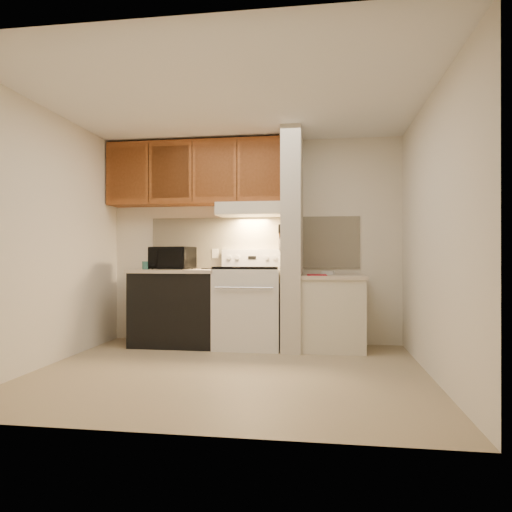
# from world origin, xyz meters

# --- Properties ---
(floor) EXTENTS (3.60, 3.60, 0.00)m
(floor) POSITION_xyz_m (0.00, 0.00, 0.00)
(floor) COLOR tan
(floor) RESTS_ON ground
(ceiling) EXTENTS (3.60, 3.60, 0.00)m
(ceiling) POSITION_xyz_m (0.00, 0.00, 2.50)
(ceiling) COLOR white
(ceiling) RESTS_ON wall_back
(wall_back) EXTENTS (3.60, 2.50, 0.02)m
(wall_back) POSITION_xyz_m (0.00, 1.50, 1.25)
(wall_back) COLOR silver
(wall_back) RESTS_ON floor
(wall_left) EXTENTS (0.02, 3.00, 2.50)m
(wall_left) POSITION_xyz_m (-1.80, 0.00, 1.25)
(wall_left) COLOR silver
(wall_left) RESTS_ON floor
(wall_right) EXTENTS (0.02, 3.00, 2.50)m
(wall_right) POSITION_xyz_m (1.80, 0.00, 1.25)
(wall_right) COLOR silver
(wall_right) RESTS_ON floor
(backsplash) EXTENTS (2.60, 0.02, 0.63)m
(backsplash) POSITION_xyz_m (0.00, 1.49, 1.24)
(backsplash) COLOR #F1E4C0
(backsplash) RESTS_ON wall_back
(range_body) EXTENTS (0.76, 0.65, 0.92)m
(range_body) POSITION_xyz_m (0.00, 1.16, 0.46)
(range_body) COLOR silver
(range_body) RESTS_ON floor
(oven_window) EXTENTS (0.50, 0.01, 0.30)m
(oven_window) POSITION_xyz_m (0.00, 0.84, 0.50)
(oven_window) COLOR black
(oven_window) RESTS_ON range_body
(oven_handle) EXTENTS (0.65, 0.02, 0.02)m
(oven_handle) POSITION_xyz_m (0.00, 0.80, 0.72)
(oven_handle) COLOR silver
(oven_handle) RESTS_ON range_body
(cooktop) EXTENTS (0.74, 0.64, 0.03)m
(cooktop) POSITION_xyz_m (0.00, 1.16, 0.94)
(cooktop) COLOR black
(cooktop) RESTS_ON range_body
(range_backguard) EXTENTS (0.76, 0.08, 0.20)m
(range_backguard) POSITION_xyz_m (0.00, 1.44, 1.05)
(range_backguard) COLOR silver
(range_backguard) RESTS_ON range_body
(range_display) EXTENTS (0.10, 0.01, 0.04)m
(range_display) POSITION_xyz_m (0.00, 1.40, 1.05)
(range_display) COLOR black
(range_display) RESTS_ON range_backguard
(range_knob_left_outer) EXTENTS (0.05, 0.02, 0.05)m
(range_knob_left_outer) POSITION_xyz_m (-0.28, 1.40, 1.05)
(range_knob_left_outer) COLOR silver
(range_knob_left_outer) RESTS_ON range_backguard
(range_knob_left_inner) EXTENTS (0.05, 0.02, 0.05)m
(range_knob_left_inner) POSITION_xyz_m (-0.18, 1.40, 1.05)
(range_knob_left_inner) COLOR silver
(range_knob_left_inner) RESTS_ON range_backguard
(range_knob_right_inner) EXTENTS (0.05, 0.02, 0.05)m
(range_knob_right_inner) POSITION_xyz_m (0.18, 1.40, 1.05)
(range_knob_right_inner) COLOR silver
(range_knob_right_inner) RESTS_ON range_backguard
(range_knob_right_outer) EXTENTS (0.05, 0.02, 0.05)m
(range_knob_right_outer) POSITION_xyz_m (0.28, 1.40, 1.05)
(range_knob_right_outer) COLOR silver
(range_knob_right_outer) RESTS_ON range_backguard
(dishwasher_front) EXTENTS (1.00, 0.63, 0.87)m
(dishwasher_front) POSITION_xyz_m (-0.88, 1.17, 0.43)
(dishwasher_front) COLOR black
(dishwasher_front) RESTS_ON floor
(left_countertop) EXTENTS (1.04, 0.67, 0.04)m
(left_countertop) POSITION_xyz_m (-0.88, 1.17, 0.89)
(left_countertop) COLOR beige
(left_countertop) RESTS_ON dishwasher_front
(spoon_rest) EXTENTS (0.21, 0.07, 0.01)m
(spoon_rest) POSITION_xyz_m (-0.48, 1.22, 0.92)
(spoon_rest) COLOR black
(spoon_rest) RESTS_ON left_countertop
(teal_jar) EXTENTS (0.10, 0.10, 0.10)m
(teal_jar) POSITION_xyz_m (-1.23, 1.06, 0.96)
(teal_jar) COLOR #2F675F
(teal_jar) RESTS_ON left_countertop
(outlet) EXTENTS (0.08, 0.01, 0.12)m
(outlet) POSITION_xyz_m (-0.48, 1.48, 1.10)
(outlet) COLOR beige
(outlet) RESTS_ON backsplash
(microwave) EXTENTS (0.54, 0.41, 0.27)m
(microwave) POSITION_xyz_m (-0.93, 1.15, 1.04)
(microwave) COLOR black
(microwave) RESTS_ON left_countertop
(partition_pillar) EXTENTS (0.22, 0.70, 2.50)m
(partition_pillar) POSITION_xyz_m (0.51, 1.15, 1.25)
(partition_pillar) COLOR beige
(partition_pillar) RESTS_ON floor
(pillar_trim) EXTENTS (0.01, 0.70, 0.04)m
(pillar_trim) POSITION_xyz_m (0.39, 1.15, 1.30)
(pillar_trim) COLOR brown
(pillar_trim) RESTS_ON partition_pillar
(knife_strip) EXTENTS (0.02, 0.42, 0.04)m
(knife_strip) POSITION_xyz_m (0.39, 1.10, 1.32)
(knife_strip) COLOR black
(knife_strip) RESTS_ON partition_pillar
(knife_blade_a) EXTENTS (0.01, 0.03, 0.16)m
(knife_blade_a) POSITION_xyz_m (0.38, 0.94, 1.22)
(knife_blade_a) COLOR silver
(knife_blade_a) RESTS_ON knife_strip
(knife_handle_a) EXTENTS (0.02, 0.02, 0.10)m
(knife_handle_a) POSITION_xyz_m (0.38, 0.93, 1.37)
(knife_handle_a) COLOR black
(knife_handle_a) RESTS_ON knife_strip
(knife_blade_b) EXTENTS (0.01, 0.04, 0.18)m
(knife_blade_b) POSITION_xyz_m (0.38, 1.02, 1.21)
(knife_blade_b) COLOR silver
(knife_blade_b) RESTS_ON knife_strip
(knife_handle_b) EXTENTS (0.02, 0.02, 0.10)m
(knife_handle_b) POSITION_xyz_m (0.38, 1.02, 1.37)
(knife_handle_b) COLOR black
(knife_handle_b) RESTS_ON knife_strip
(knife_blade_c) EXTENTS (0.01, 0.04, 0.20)m
(knife_blade_c) POSITION_xyz_m (0.38, 1.11, 1.20)
(knife_blade_c) COLOR silver
(knife_blade_c) RESTS_ON knife_strip
(knife_handle_c) EXTENTS (0.02, 0.02, 0.10)m
(knife_handle_c) POSITION_xyz_m (0.38, 1.11, 1.37)
(knife_handle_c) COLOR black
(knife_handle_c) RESTS_ON knife_strip
(knife_blade_d) EXTENTS (0.01, 0.04, 0.16)m
(knife_blade_d) POSITION_xyz_m (0.38, 1.19, 1.22)
(knife_blade_d) COLOR silver
(knife_blade_d) RESTS_ON knife_strip
(knife_handle_d) EXTENTS (0.02, 0.02, 0.10)m
(knife_handle_d) POSITION_xyz_m (0.38, 1.19, 1.37)
(knife_handle_d) COLOR black
(knife_handle_d) RESTS_ON knife_strip
(knife_blade_e) EXTENTS (0.01, 0.04, 0.18)m
(knife_blade_e) POSITION_xyz_m (0.38, 1.26, 1.21)
(knife_blade_e) COLOR silver
(knife_blade_e) RESTS_ON knife_strip
(knife_handle_e) EXTENTS (0.02, 0.02, 0.10)m
(knife_handle_e) POSITION_xyz_m (0.38, 1.27, 1.37)
(knife_handle_e) COLOR black
(knife_handle_e) RESTS_ON knife_strip
(oven_mitt) EXTENTS (0.03, 0.09, 0.21)m
(oven_mitt) POSITION_xyz_m (0.38, 1.32, 1.22)
(oven_mitt) COLOR gray
(oven_mitt) RESTS_ON partition_pillar
(right_cab_base) EXTENTS (0.70, 0.60, 0.81)m
(right_cab_base) POSITION_xyz_m (0.97, 1.15, 0.40)
(right_cab_base) COLOR beige
(right_cab_base) RESTS_ON floor
(right_countertop) EXTENTS (0.74, 0.64, 0.04)m
(right_countertop) POSITION_xyz_m (0.97, 1.15, 0.83)
(right_countertop) COLOR beige
(right_countertop) RESTS_ON right_cab_base
(red_folder) EXTENTS (0.23, 0.31, 0.01)m
(red_folder) POSITION_xyz_m (0.79, 1.07, 0.85)
(red_folder) COLOR #A51B26
(red_folder) RESTS_ON right_countertop
(white_box) EXTENTS (0.16, 0.13, 0.04)m
(white_box) POSITION_xyz_m (0.92, 1.33, 0.87)
(white_box) COLOR white
(white_box) RESTS_ON right_countertop
(range_hood) EXTENTS (0.78, 0.44, 0.15)m
(range_hood) POSITION_xyz_m (0.00, 1.28, 1.62)
(range_hood) COLOR beige
(range_hood) RESTS_ON upper_cabinets
(hood_lip) EXTENTS (0.78, 0.04, 0.06)m
(hood_lip) POSITION_xyz_m (0.00, 1.07, 1.58)
(hood_lip) COLOR beige
(hood_lip) RESTS_ON range_hood
(upper_cabinets) EXTENTS (2.18, 0.33, 0.77)m
(upper_cabinets) POSITION_xyz_m (-0.69, 1.32, 2.08)
(upper_cabinets) COLOR brown
(upper_cabinets) RESTS_ON wall_back
(cab_door_a) EXTENTS (0.46, 0.01, 0.63)m
(cab_door_a) POSITION_xyz_m (-1.51, 1.17, 2.08)
(cab_door_a) COLOR brown
(cab_door_a) RESTS_ON upper_cabinets
(cab_gap_a) EXTENTS (0.01, 0.01, 0.73)m
(cab_gap_a) POSITION_xyz_m (-1.23, 1.16, 2.08)
(cab_gap_a) COLOR black
(cab_gap_a) RESTS_ON upper_cabinets
(cab_door_b) EXTENTS (0.46, 0.01, 0.63)m
(cab_door_b) POSITION_xyz_m (-0.96, 1.17, 2.08)
(cab_door_b) COLOR brown
(cab_door_b) RESTS_ON upper_cabinets
(cab_gap_b) EXTENTS (0.01, 0.01, 0.73)m
(cab_gap_b) POSITION_xyz_m (-0.69, 1.16, 2.08)
(cab_gap_b) COLOR black
(cab_gap_b) RESTS_ON upper_cabinets
(cab_door_c) EXTENTS (0.46, 0.01, 0.63)m
(cab_door_c) POSITION_xyz_m (-0.42, 1.17, 2.08)
(cab_door_c) COLOR brown
(cab_door_c) RESTS_ON upper_cabinets
(cab_gap_c) EXTENTS (0.01, 0.01, 0.73)m
(cab_gap_c) POSITION_xyz_m (-0.14, 1.16, 2.08)
(cab_gap_c) COLOR black
(cab_gap_c) RESTS_ON upper_cabinets
(cab_door_d) EXTENTS (0.46, 0.01, 0.63)m
(cab_door_d) POSITION_xyz_m (0.13, 1.17, 2.08)
(cab_door_d) COLOR brown
(cab_door_d) RESTS_ON upper_cabinets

